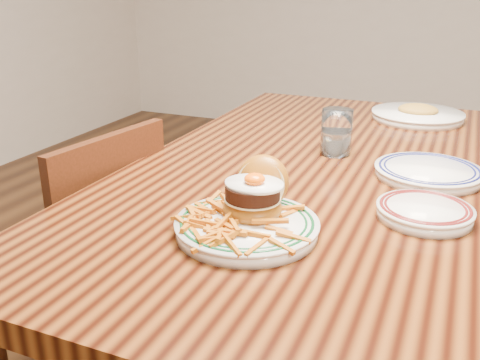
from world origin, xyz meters
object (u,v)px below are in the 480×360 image
at_px(table, 310,197).
at_px(main_plate, 250,213).
at_px(side_plate, 425,211).
at_px(chair_left, 90,265).

xyz_separation_m(table, main_plate, (-0.00, -0.41, 0.12)).
height_order(main_plate, side_plate, main_plate).
bearing_deg(side_plate, main_plate, -129.99).
xyz_separation_m(table, chair_left, (-0.56, -0.21, -0.22)).
distance_m(main_plate, side_plate, 0.35).
height_order(chair_left, main_plate, main_plate).
distance_m(table, side_plate, 0.38).
xyz_separation_m(main_plate, side_plate, (0.29, 0.18, -0.02)).
bearing_deg(table, main_plate, -90.46).
relative_size(chair_left, side_plate, 4.27).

